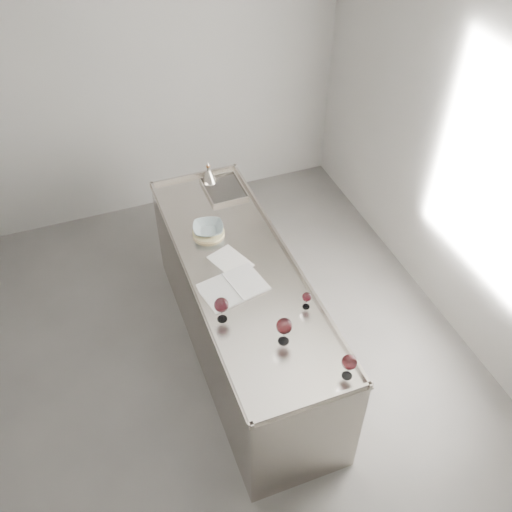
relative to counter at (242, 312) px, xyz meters
name	(u,v)px	position (x,y,z in m)	size (l,w,h in m)	color
room_shell	(178,266)	(-0.50, -0.30, 0.93)	(4.54, 5.04, 2.84)	#54524F
counter	(242,312)	(0.00, 0.00, 0.00)	(0.77, 2.42, 0.97)	#9F978F
wine_glass_left	(221,305)	(-0.28, -0.40, 0.60)	(0.09, 0.09, 0.18)	white
wine_glass_middle	(284,327)	(0.02, -0.71, 0.61)	(0.10, 0.10, 0.20)	white
wine_glass_right	(349,363)	(0.27, -1.08, 0.59)	(0.09, 0.09, 0.18)	white
wine_glass_small	(307,297)	(0.27, -0.50, 0.56)	(0.06, 0.06, 0.13)	white
notebook	(233,287)	(-0.12, -0.17, 0.47)	(0.48, 0.38, 0.02)	white
loose_paper_top	(230,261)	(-0.05, 0.09, 0.47)	(0.21, 0.30, 0.00)	white
trivet	(208,233)	(-0.11, 0.43, 0.48)	(0.24, 0.24, 0.02)	beige
ceramic_bowl	(208,229)	(-0.11, 0.43, 0.52)	(0.23, 0.23, 0.06)	#899CA0
wine_funnel	(209,175)	(0.10, 1.08, 0.53)	(0.13, 0.13, 0.20)	#A19A90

